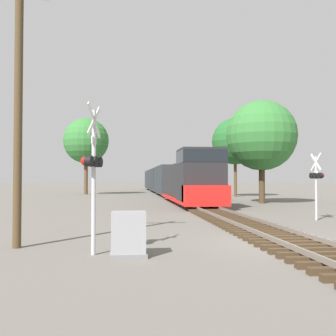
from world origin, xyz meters
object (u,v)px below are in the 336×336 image
Objects in this scene: crossing_signal_far at (317,179)px; tree_deep_background at (86,141)px; relay_cabinet at (129,235)px; utility_pole at (18,106)px; freight_train at (165,180)px; crossing_signal_near at (93,166)px; tree_far_right at (262,136)px; tree_mid_background at (235,141)px.

tree_deep_background is (-15.35, 35.61, 5.24)m from crossing_signal_far.
tree_deep_background is (-5.68, 44.19, 6.77)m from relay_cabinet.
utility_pole is 0.80× the size of tree_deep_background.
freight_train is 14.03× the size of crossing_signal_near.
crossing_signal_far is 14.91m from utility_pole.
freight_train reaches higher than crossing_signal_far.
tree_deep_background is at bearing 17.15° from crossing_signal_far.
crossing_signal_near is 0.47× the size of tree_far_right.
crossing_signal_far is 39.13m from tree_deep_background.
utility_pole is 42.59m from tree_deep_background.
tree_far_right is at bearing 166.87° from crossing_signal_near.
freight_train is 17.13× the size of crossing_signal_far.
tree_deep_background is (-17.30, 21.85, 1.48)m from tree_far_right.
crossing_signal_near is at bearing -83.90° from tree_deep_background.
utility_pole is 0.89× the size of tree_mid_background.
tree_mid_background is (1.40, 13.33, 0.78)m from tree_far_right.
freight_train reaches higher than relay_cabinet.
crossing_signal_far is at bearing -66.68° from tree_deep_background.
freight_train is at bearing 83.17° from relay_cabinet.
freight_train is at bearing 1.11° from crossing_signal_far.
crossing_signal_far is at bearing 144.21° from crossing_signal_near.
tree_mid_background is at bearing 69.95° from relay_cabinet.
crossing_signal_far is 0.38× the size of tree_far_right.
freight_train is at bearing -3.69° from tree_deep_background.
freight_train is 43.82m from relay_cabinet.
crossing_signal_far is 0.33× the size of tree_deep_background.
tree_mid_background is (14.02, 35.25, 4.21)m from crossing_signal_near.
crossing_signal_near is 0.40× the size of tree_deep_background.
crossing_signal_far is 14.40m from tree_far_right.
crossing_signal_near is 13.44m from crossing_signal_far.
crossing_signal_far is 0.41× the size of utility_pole.
crossing_signal_far is 27.66m from tree_mid_background.
tree_mid_background is 20.56m from tree_deep_background.
crossing_signal_far is at bearing 41.58° from relay_cabinet.
utility_pole is 25.52m from tree_far_right.
tree_mid_background is at bearing -45.07° from freight_train.
crossing_signal_far is (4.46, -34.91, 0.20)m from freight_train.
utility_pole reaches higher than relay_cabinet.
tree_deep_background is at bearing 97.32° from relay_cabinet.
relay_cabinet is at bearing -110.05° from tree_mid_background.
tree_far_right is (1.95, 13.76, 3.76)m from crossing_signal_far.
tree_mid_background reaches higher than freight_train.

